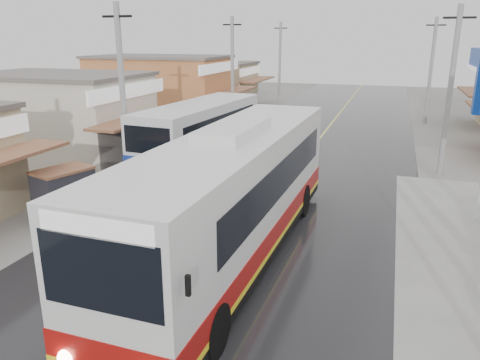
% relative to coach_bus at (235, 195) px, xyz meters
% --- Properties ---
extents(ground, '(120.00, 120.00, 0.00)m').
position_rel_coach_bus_xyz_m(ground, '(-0.21, -3.29, -2.00)').
color(ground, slate).
rests_on(ground, ground).
extents(road, '(12.00, 90.00, 0.02)m').
position_rel_coach_bus_xyz_m(road, '(-0.21, 11.71, -1.99)').
color(road, black).
rests_on(road, ground).
extents(centre_line, '(0.15, 90.00, 0.01)m').
position_rel_coach_bus_xyz_m(centre_line, '(-0.21, 11.71, -1.98)').
color(centre_line, '#D8CC4C').
rests_on(centre_line, road).
extents(shopfronts_left, '(11.00, 44.00, 5.20)m').
position_rel_coach_bus_xyz_m(shopfronts_left, '(-13.21, 14.71, -2.00)').
color(shopfronts_left, tan).
rests_on(shopfronts_left, ground).
extents(utility_poles_left, '(1.60, 50.00, 8.00)m').
position_rel_coach_bus_xyz_m(utility_poles_left, '(-7.21, 12.71, -2.00)').
color(utility_poles_left, gray).
rests_on(utility_poles_left, ground).
extents(utility_poles_right, '(1.60, 36.00, 8.00)m').
position_rel_coach_bus_xyz_m(utility_poles_right, '(6.79, 11.71, -2.00)').
color(utility_poles_right, gray).
rests_on(utility_poles_right, ground).
extents(coach_bus, '(3.29, 13.36, 4.15)m').
position_rel_coach_bus_xyz_m(coach_bus, '(0.00, 0.00, 0.00)').
color(coach_bus, silver).
rests_on(coach_bus, road).
extents(second_bus, '(3.50, 10.05, 3.27)m').
position_rel_coach_bus_xyz_m(second_bus, '(-5.19, 9.70, -0.24)').
color(second_bus, silver).
rests_on(second_bus, road).
extents(cyclist, '(0.92, 2.00, 2.08)m').
position_rel_coach_bus_xyz_m(cyclist, '(-3.48, 3.79, -1.32)').
color(cyclist, black).
rests_on(cyclist, ground).
extents(tricycle_near, '(2.06, 2.60, 1.74)m').
position_rel_coach_bus_xyz_m(tricycle_near, '(-7.54, 1.57, -1.00)').
color(tricycle_near, '#26262D').
rests_on(tricycle_near, ground).
extents(tyre_stack, '(0.86, 0.86, 0.44)m').
position_rel_coach_bus_xyz_m(tyre_stack, '(-7.45, 4.01, -1.78)').
color(tyre_stack, black).
rests_on(tyre_stack, ground).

